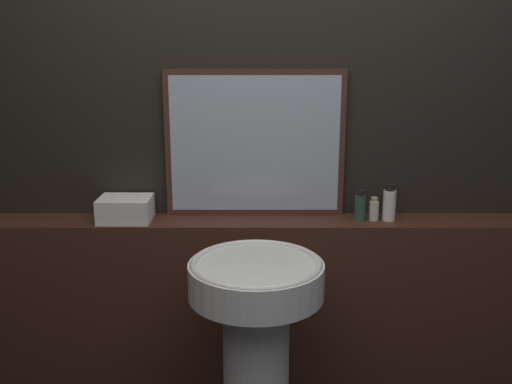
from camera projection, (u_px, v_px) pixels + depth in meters
The scene contains 8 objects.
wall_back at pixel (266, 132), 2.52m from camera, with size 8.00×0.06×2.50m.
vanity_counter at pixel (266, 313), 2.58m from camera, with size 2.95×0.22×0.88m.
pedestal_sink at pixel (256, 341), 2.09m from camera, with size 0.49×0.49×0.88m.
mirror at pixel (255, 144), 2.48m from camera, with size 0.78×0.03×0.64m.
towel_stack at pixel (125, 209), 2.46m from camera, with size 0.22×0.18×0.10m.
shampoo_bottle at pixel (360, 206), 2.46m from camera, with size 0.05×0.05×0.13m.
conditioner_bottle at pixel (374, 210), 2.46m from camera, with size 0.04×0.04×0.10m.
lotion_bottle at pixel (389, 204), 2.46m from camera, with size 0.06×0.06×0.16m.
Camera 1 is at (-0.05, -1.00, 1.61)m, focal length 40.00 mm.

